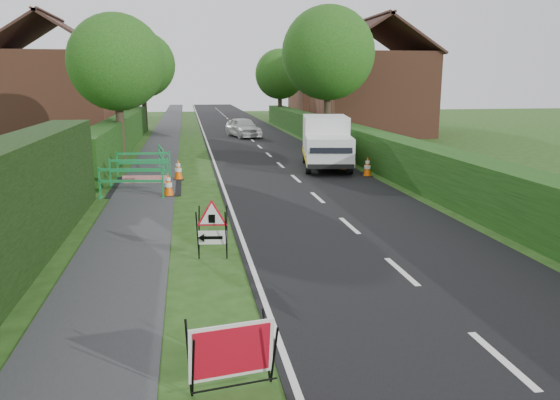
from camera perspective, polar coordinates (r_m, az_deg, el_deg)
ground at (r=9.44m, az=0.49°, el=-10.45°), size 120.00×120.00×0.00m
road_surface at (r=43.90m, az=-4.41°, el=7.52°), size 6.00×90.00×0.02m
footpath at (r=43.74m, az=-11.65°, el=7.29°), size 2.00×90.00×0.02m
hedge_west_far at (r=30.97m, az=-16.09°, el=5.07°), size 1.00×24.00×1.80m
hedge_east at (r=26.10m, az=8.38°, el=4.14°), size 1.20×50.00×1.50m
house_west at (r=39.49m, az=-22.43°, el=10.31°), size 7.50×7.40×7.88m
house_east_a at (r=38.66m, az=9.42°, el=11.04°), size 7.50×7.40×7.88m
house_east_b at (r=52.35m, az=5.42°, el=11.44°), size 7.50×7.40×7.88m
tree_nw at (r=26.75m, az=-16.73°, el=13.59°), size 4.40×4.40×6.70m
tree_ne at (r=31.61m, az=5.05°, el=15.03°), size 5.20×5.20×7.79m
tree_fw at (r=42.69m, az=-14.19°, el=13.53°), size 4.80×4.80×7.24m
tree_fe at (r=47.24m, az=-0.00°, el=13.01°), size 4.20×4.20×6.33m
red_rect_sign at (r=6.76m, az=-5.06°, el=-15.57°), size 1.09×0.76×0.86m
triangle_sign at (r=11.34m, az=-7.29°, el=-2.62°), size 0.83×0.83×1.08m
works_van at (r=23.49m, az=4.85°, el=6.16°), size 2.66×5.00×2.17m
traffic_cone_0 at (r=21.58m, az=9.12°, el=3.47°), size 0.38×0.38×0.79m
traffic_cone_1 at (r=23.03m, az=6.69°, el=4.10°), size 0.38×0.38×0.79m
traffic_cone_2 at (r=26.08m, az=6.07°, el=5.07°), size 0.38×0.38×0.79m
traffic_cone_3 at (r=17.98m, az=-11.60°, el=1.62°), size 0.38×0.38×0.79m
traffic_cone_4 at (r=20.95m, az=-10.59°, el=3.15°), size 0.38×0.38×0.79m
ped_barrier_0 at (r=17.91m, az=-15.32°, el=2.16°), size 2.09×0.66×1.00m
ped_barrier_1 at (r=19.94m, az=-14.53°, el=3.21°), size 2.08×0.52×1.00m
ped_barrier_2 at (r=21.80m, az=-14.08°, el=3.98°), size 2.08×0.51×1.00m
ped_barrier_3 at (r=23.19m, az=-12.30°, el=4.55°), size 0.61×2.09×1.00m
redwhite_plank at (r=18.83m, az=-13.84°, el=0.78°), size 1.49×0.24×0.25m
hatchback_car at (r=36.57m, az=-3.84°, el=7.58°), size 2.39×4.07×1.30m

